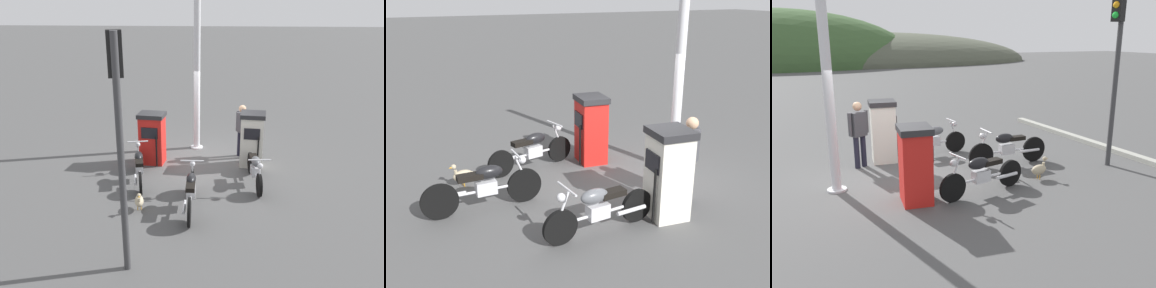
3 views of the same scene
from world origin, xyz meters
TOP-DOWN VIEW (x-y plane):
  - ground_plane at (0.00, 0.00)m, footprint 120.00×120.00m
  - fuel_pump_near at (0.20, -1.44)m, footprint 0.72×0.81m
  - fuel_pump_far at (0.20, 1.44)m, footprint 0.75×0.76m
  - motorcycle_near_pump at (1.54, -1.58)m, footprint 2.04×0.68m
  - motorcycle_far_pump at (1.51, 1.45)m, footprint 2.03×0.56m
  - motorcycle_extra at (2.94, -0.11)m, footprint 2.16×0.56m
  - attendant_person at (-0.45, 1.17)m, footprint 0.55×0.35m
  - wandering_duck at (3.12, -1.29)m, footprint 0.50×0.28m
  - canopy_support_pole at (-1.18, -0.23)m, footprint 0.40×0.40m

SIDE VIEW (x-z plane):
  - ground_plane at x=0.00m, z-range 0.00..0.00m
  - wandering_duck at x=3.12m, z-range -0.01..0.49m
  - motorcycle_far_pump at x=1.51m, z-range -0.02..0.91m
  - motorcycle_near_pump at x=1.54m, z-range -0.02..0.91m
  - motorcycle_extra at x=2.94m, z-range 0.00..0.96m
  - fuel_pump_near at x=0.20m, z-range 0.01..1.52m
  - fuel_pump_far at x=0.20m, z-range 0.01..1.59m
  - attendant_person at x=-0.45m, z-range 0.12..1.74m
  - canopy_support_pole at x=-1.18m, z-range -0.08..4.66m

